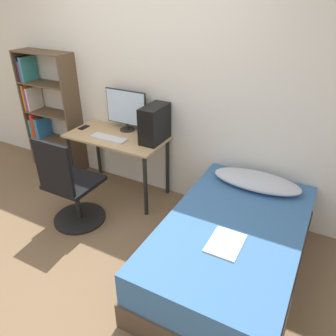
{
  "coord_description": "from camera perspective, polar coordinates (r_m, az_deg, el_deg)",
  "views": [
    {
      "loc": [
        1.85,
        -1.5,
        2.2
      ],
      "look_at": [
        0.6,
        0.82,
        0.75
      ],
      "focal_mm": 35.0,
      "sensor_mm": 36.0,
      "label": 1
    }
  ],
  "objects": [
    {
      "name": "ground_plane",
      "position": [
        3.24,
        -17.03,
        -15.49
      ],
      "size": [
        14.0,
        14.0,
        0.0
      ],
      "primitive_type": "plane",
      "color": "brown"
    },
    {
      "name": "wall_back",
      "position": [
        3.68,
        -2.99,
        13.88
      ],
      "size": [
        8.0,
        0.05,
        2.5
      ],
      "color": "silver",
      "rests_on": "ground_plane"
    },
    {
      "name": "desk",
      "position": [
        3.79,
        -8.78,
        4.02
      ],
      "size": [
        1.13,
        0.59,
        0.74
      ],
      "color": "tan",
      "rests_on": "ground_plane"
    },
    {
      "name": "bookshelf",
      "position": [
        4.7,
        -20.64,
        8.58
      ],
      "size": [
        0.77,
        0.29,
        1.54
      ],
      "color": "brown",
      "rests_on": "ground_plane"
    },
    {
      "name": "office_chair",
      "position": [
        3.47,
        -16.52,
        -4.05
      ],
      "size": [
        0.55,
        0.55,
        0.99
      ],
      "color": "black",
      "rests_on": "ground_plane"
    },
    {
      "name": "bed",
      "position": [
        2.91,
        10.93,
        -13.64
      ],
      "size": [
        1.1,
        1.83,
        0.53
      ],
      "color": "#4C3D2D",
      "rests_on": "ground_plane"
    },
    {
      "name": "pillow",
      "position": [
        3.24,
        15.15,
        -2.2
      ],
      "size": [
        0.83,
        0.36,
        0.11
      ],
      "color": "#B2B7C6",
      "rests_on": "bed"
    },
    {
      "name": "magazine",
      "position": [
        2.54,
        9.99,
        -12.76
      ],
      "size": [
        0.24,
        0.32,
        0.01
      ],
      "color": "silver",
      "rests_on": "bed"
    },
    {
      "name": "monitor",
      "position": [
        3.8,
        -7.32,
        10.13
      ],
      "size": [
        0.52,
        0.18,
        0.47
      ],
      "color": "black",
      "rests_on": "desk"
    },
    {
      "name": "keyboard",
      "position": [
        3.67,
        -10.31,
        5.14
      ],
      "size": [
        0.43,
        0.13,
        0.02
      ],
      "color": "silver",
      "rests_on": "desk"
    },
    {
      "name": "pc_tower",
      "position": [
        3.5,
        -2.33,
        7.71
      ],
      "size": [
        0.19,
        0.38,
        0.39
      ],
      "color": "black",
      "rests_on": "desk"
    },
    {
      "name": "phone",
      "position": [
        4.04,
        -14.45,
        6.88
      ],
      "size": [
        0.07,
        0.14,
        0.01
      ],
      "color": "black",
      "rests_on": "desk"
    }
  ]
}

